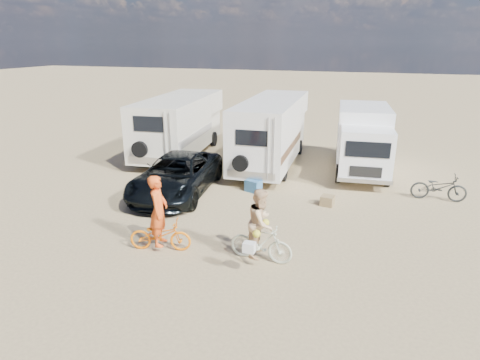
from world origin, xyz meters
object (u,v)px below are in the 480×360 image
(box_truck, at_px, (363,141))
(dark_suv, at_px, (177,175))
(rider_woman, at_px, (261,229))
(cooler, at_px, (253,186))
(crate, at_px, (327,201))
(rv_left, at_px, (180,127))
(bike_woman, at_px, (261,243))
(rv_main, at_px, (272,133))
(rider_man, at_px, (159,217))
(bike_man, at_px, (160,235))
(bike_parked, at_px, (439,187))

(box_truck, distance_m, dark_suv, 8.02)
(rider_woman, height_order, cooler, rider_woman)
(box_truck, height_order, crate, box_truck)
(rv_left, distance_m, box_truck, 8.68)
(rv_left, xyz_separation_m, bike_woman, (6.68, -8.74, -0.93))
(rv_main, distance_m, rv_left, 4.70)
(rider_woman, distance_m, cooler, 5.18)
(rv_left, height_order, dark_suv, rv_left)
(rv_left, bearing_deg, rider_man, -72.92)
(rv_left, distance_m, bike_man, 9.94)
(rider_man, relative_size, cooler, 3.47)
(rider_man, bearing_deg, bike_parked, -64.01)
(dark_suv, height_order, cooler, dark_suv)
(rider_man, xyz_separation_m, crate, (3.87, 4.68, -0.80))
(rv_main, xyz_separation_m, cooler, (0.29, -3.70, -1.26))
(bike_man, xyz_separation_m, rider_man, (0.00, 0.00, 0.53))
(crate, bearing_deg, rider_man, -129.59)
(rv_left, relative_size, rider_woman, 3.91)
(bike_woman, distance_m, crate, 4.52)
(bike_man, bearing_deg, dark_suv, 6.66)
(bike_woman, height_order, rider_man, rider_man)
(bike_man, height_order, bike_parked, bike_parked)
(bike_man, relative_size, crate, 3.88)
(bike_woman, distance_m, bike_parked, 7.78)
(rider_man, bearing_deg, rv_main, -19.41)
(rv_main, xyz_separation_m, bike_man, (-0.75, -8.88, -1.04))
(box_truck, bearing_deg, rv_left, 173.60)
(dark_suv, height_order, rider_man, rider_man)
(rv_left, xyz_separation_m, cooler, (4.99, -3.89, -1.20))
(bike_man, height_order, rider_woman, rider_woman)
(box_truck, bearing_deg, rider_woman, -108.84)
(bike_man, bearing_deg, rv_left, 8.95)
(box_truck, xyz_separation_m, cooler, (-3.69, -3.80, -1.15))
(box_truck, height_order, dark_suv, box_truck)
(rider_man, relative_size, rider_woman, 1.09)
(bike_man, bearing_deg, bike_woman, -97.78)
(bike_man, relative_size, bike_parked, 0.90)
(bike_woman, relative_size, rider_man, 0.86)
(box_truck, relative_size, bike_parked, 2.89)
(dark_suv, distance_m, bike_woman, 5.72)
(rv_main, height_order, bike_parked, rv_main)
(bike_parked, distance_m, cooler, 6.62)
(rv_left, bearing_deg, rv_main, -8.78)
(dark_suv, relative_size, crate, 11.95)
(rider_woman, bearing_deg, cooler, 22.12)
(rv_left, relative_size, rider_man, 3.59)
(crate, bearing_deg, dark_suv, -173.60)
(rv_main, distance_m, rider_man, 8.92)
(rv_left, bearing_deg, rider_woman, -59.08)
(box_truck, bearing_deg, bike_parked, -47.90)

